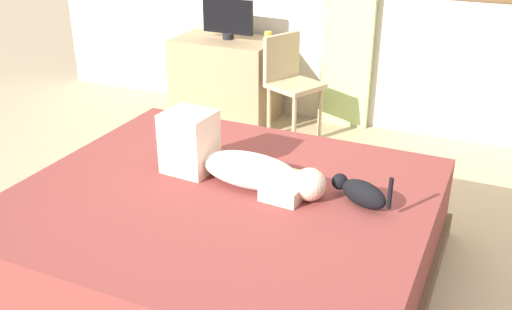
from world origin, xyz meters
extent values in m
plane|color=tan|center=(0.00, 0.00, 0.00)|extent=(16.00, 16.00, 0.00)
cube|color=brown|center=(-0.06, 0.02, 0.07)|extent=(2.16, 1.90, 0.14)
cube|color=brown|center=(-0.06, 0.02, 0.33)|extent=(2.09, 1.85, 0.37)
ellipsoid|color=silver|center=(0.03, 0.16, 0.60)|extent=(0.58, 0.30, 0.17)
sphere|color=beige|center=(0.37, 0.14, 0.60)|extent=(0.17, 0.17, 0.17)
cube|color=beige|center=(-0.35, 0.18, 0.68)|extent=(0.28, 0.26, 0.34)
cube|color=beige|center=(0.25, 0.14, 0.55)|extent=(0.22, 0.29, 0.08)
ellipsoid|color=black|center=(0.64, 0.19, 0.58)|extent=(0.28, 0.20, 0.13)
sphere|color=black|center=(0.49, 0.25, 0.59)|extent=(0.08, 0.08, 0.08)
cylinder|color=black|center=(0.77, 0.13, 0.64)|extent=(0.03, 0.03, 0.16)
cube|color=#997A56|center=(-1.16, 2.18, 0.37)|extent=(0.90, 0.56, 0.74)
cylinder|color=black|center=(-1.13, 2.18, 0.77)|extent=(0.10, 0.10, 0.05)
cube|color=black|center=(-1.13, 2.18, 0.94)|extent=(0.48, 0.04, 0.30)
cylinder|color=gold|center=(-0.79, 2.27, 0.78)|extent=(0.06, 0.06, 0.08)
cylinder|color=tan|center=(-0.22, 2.08, 0.22)|extent=(0.04, 0.04, 0.44)
cylinder|color=tan|center=(-0.35, 1.80, 0.22)|extent=(0.04, 0.04, 0.44)
cylinder|color=tan|center=(-0.50, 2.20, 0.22)|extent=(0.04, 0.04, 0.44)
cylinder|color=tan|center=(-0.62, 1.93, 0.22)|extent=(0.04, 0.04, 0.44)
cube|color=tan|center=(-0.42, 2.00, 0.46)|extent=(0.50, 0.50, 0.04)
cube|color=tan|center=(-0.58, 2.07, 0.67)|extent=(0.19, 0.36, 0.38)
camera|label=1|loc=(1.20, -2.31, 1.95)|focal=40.68mm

